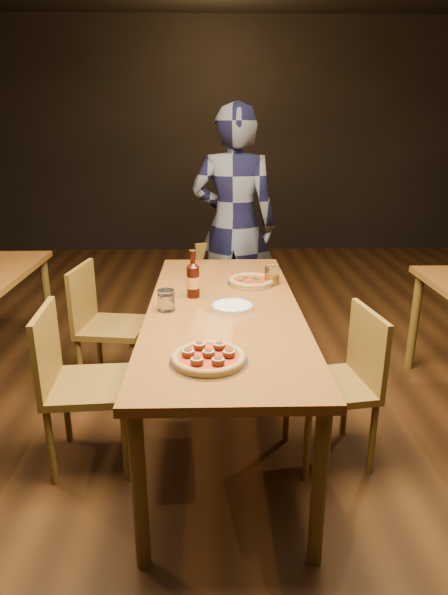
{
  "coord_description": "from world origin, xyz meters",
  "views": [
    {
      "loc": [
        -0.06,
        -2.48,
        1.65
      ],
      "look_at": [
        0.0,
        -0.05,
        0.82
      ],
      "focal_mm": 30.0,
      "sensor_mm": 36.0,
      "label": 1
    }
  ],
  "objects_px": {
    "beer_bottle": "(193,281)",
    "amber_glass": "(272,275)",
    "pizza_margherita": "(251,281)",
    "water_glass": "(166,300)",
    "table_main": "(224,319)",
    "chair_main_sw": "(113,326)",
    "chair_end": "(226,292)",
    "chair_main_e": "(330,385)",
    "pizza_meatball": "(209,357)",
    "diner": "(234,226)",
    "chair_main_nw": "(90,384)",
    "plate_stack": "(232,307)"
  },
  "relations": [
    {
      "from": "amber_glass",
      "to": "pizza_margherita",
      "type": "bearing_deg",
      "value": 178.95
    },
    {
      "from": "chair_end",
      "to": "chair_main_sw",
      "type": "bearing_deg",
      "value": -157.37
    },
    {
      "from": "plate_stack",
      "to": "beer_bottle",
      "type": "distance_m",
      "value": 0.3
    },
    {
      "from": "chair_main_e",
      "to": "pizza_meatball",
      "type": "relative_size",
      "value": 2.62
    },
    {
      "from": "pizza_meatball",
      "to": "beer_bottle",
      "type": "bearing_deg",
      "value": 96.21
    },
    {
      "from": "pizza_meatball",
      "to": "diner",
      "type": "height_order",
      "value": "diner"
    },
    {
      "from": "chair_end",
      "to": "pizza_meatball",
      "type": "distance_m",
      "value": 1.99
    },
    {
      "from": "pizza_margherita",
      "to": "beer_bottle",
      "type": "xyz_separation_m",
      "value": [
        -0.34,
        -0.24,
        0.08
      ]
    },
    {
      "from": "plate_stack",
      "to": "chair_main_sw",
      "type": "bearing_deg",
      "value": 143.91
    },
    {
      "from": "chair_main_nw",
      "to": "chair_end",
      "type": "distance_m",
      "value": 1.72
    },
    {
      "from": "chair_main_nw",
      "to": "pizza_meatball",
      "type": "bearing_deg",
      "value": -127.32
    },
    {
      "from": "table_main",
      "to": "chair_main_sw",
      "type": "bearing_deg",
      "value": 143.49
    },
    {
      "from": "chair_main_nw",
      "to": "pizza_margherita",
      "type": "xyz_separation_m",
      "value": [
        0.85,
        0.67,
        0.33
      ]
    },
    {
      "from": "pizza_margherita",
      "to": "chair_main_sw",
      "type": "bearing_deg",
      "value": 172.4
    },
    {
      "from": "plate_stack",
      "to": "table_main",
      "type": "bearing_deg",
      "value": 151.07
    },
    {
      "from": "chair_main_sw",
      "to": "pizza_margherita",
      "type": "distance_m",
      "value": 0.95
    },
    {
      "from": "pizza_meatball",
      "to": "water_glass",
      "type": "distance_m",
      "value": 0.65
    },
    {
      "from": "chair_end",
      "to": "pizza_meatball",
      "type": "relative_size",
      "value": 2.53
    },
    {
      "from": "pizza_margherita",
      "to": "chair_main_nw",
      "type": "bearing_deg",
      "value": -141.87
    },
    {
      "from": "amber_glass",
      "to": "chair_main_nw",
      "type": "bearing_deg",
      "value": -145.63
    },
    {
      "from": "pizza_margherita",
      "to": "amber_glass",
      "type": "height_order",
      "value": "amber_glass"
    },
    {
      "from": "pizza_margherita",
      "to": "amber_glass",
      "type": "distance_m",
      "value": 0.13
    },
    {
      "from": "pizza_margherita",
      "to": "chair_end",
      "type": "bearing_deg",
      "value": 98.11
    },
    {
      "from": "chair_main_e",
      "to": "beer_bottle",
      "type": "height_order",
      "value": "beer_bottle"
    },
    {
      "from": "chair_main_e",
      "to": "plate_stack",
      "type": "distance_m",
      "value": 0.64
    },
    {
      "from": "chair_main_sw",
      "to": "diner",
      "type": "distance_m",
      "value": 1.3
    },
    {
      "from": "pizza_margherita",
      "to": "water_glass",
      "type": "xyz_separation_m",
      "value": [
        -0.48,
        -0.45,
        0.04
      ]
    },
    {
      "from": "beer_bottle",
      "to": "amber_glass",
      "type": "bearing_deg",
      "value": 26.52
    },
    {
      "from": "pizza_meatball",
      "to": "amber_glass",
      "type": "bearing_deg",
      "value": 70.42
    },
    {
      "from": "chair_end",
      "to": "pizza_margherita",
      "type": "distance_m",
      "value": 0.97
    },
    {
      "from": "water_glass",
      "to": "chair_main_nw",
      "type": "bearing_deg",
      "value": -149.61
    },
    {
      "from": "chair_end",
      "to": "amber_glass",
      "type": "distance_m",
      "value": 1.01
    },
    {
      "from": "plate_stack",
      "to": "pizza_meatball",
      "type": "bearing_deg",
      "value": -100.88
    },
    {
      "from": "water_glass",
      "to": "diner",
      "type": "bearing_deg",
      "value": 74.09
    },
    {
      "from": "plate_stack",
      "to": "water_glass",
      "type": "xyz_separation_m",
      "value": [
        -0.34,
        -0.02,
        0.04
      ]
    },
    {
      "from": "chair_main_sw",
      "to": "water_glass",
      "type": "xyz_separation_m",
      "value": [
        0.41,
        -0.57,
        0.37
      ]
    },
    {
      "from": "amber_glass",
      "to": "diner",
      "type": "distance_m",
      "value": 1.03
    },
    {
      "from": "table_main",
      "to": "pizza_margherita",
      "type": "bearing_deg",
      "value": 66.32
    },
    {
      "from": "diner",
      "to": "pizza_margherita",
      "type": "bearing_deg",
      "value": 101.61
    },
    {
      "from": "water_glass",
      "to": "beer_bottle",
      "type": "bearing_deg",
      "value": 58.07
    },
    {
      "from": "plate_stack",
      "to": "water_glass",
      "type": "bearing_deg",
      "value": -176.78
    },
    {
      "from": "pizza_meatball",
      "to": "pizza_margherita",
      "type": "bearing_deg",
      "value": 76.52
    },
    {
      "from": "chair_main_nw",
      "to": "beer_bottle",
      "type": "relative_size",
      "value": 3.37
    },
    {
      "from": "chair_main_e",
      "to": "pizza_meatball",
      "type": "height_order",
      "value": "chair_main_e"
    },
    {
      "from": "chair_main_sw",
      "to": "chair_main_e",
      "type": "xyz_separation_m",
      "value": [
        1.24,
        -0.78,
        -0.01
      ]
    },
    {
      "from": "plate_stack",
      "to": "diner",
      "type": "xyz_separation_m",
      "value": [
        0.07,
        1.43,
        0.16
      ]
    },
    {
      "from": "table_main",
      "to": "water_glass",
      "type": "xyz_separation_m",
      "value": [
        -0.3,
        -0.04,
        0.13
      ]
    },
    {
      "from": "plate_stack",
      "to": "amber_glass",
      "type": "distance_m",
      "value": 0.5
    },
    {
      "from": "chair_main_nw",
      "to": "diner",
      "type": "relative_size",
      "value": 0.48
    },
    {
      "from": "chair_main_e",
      "to": "pizza_margherita",
      "type": "xyz_separation_m",
      "value": [
        -0.35,
        0.67,
        0.35
      ]
    }
  ]
}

